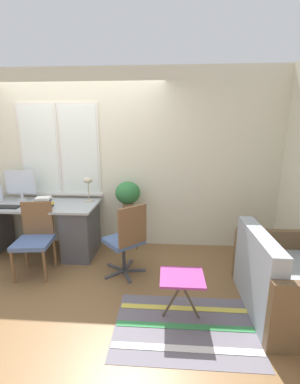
{
  "coord_description": "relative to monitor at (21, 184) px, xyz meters",
  "views": [
    {
      "loc": [
        1.29,
        -3.09,
        1.85
      ],
      "look_at": [
        1.07,
        0.18,
        1.03
      ],
      "focal_mm": 24.0,
      "sensor_mm": 36.0,
      "label": 1
    }
  ],
  "objects": [
    {
      "name": "desk_lamp",
      "position": [
        1.04,
        0.01,
        0.02
      ],
      "size": [
        0.14,
        0.14,
        0.36
      ],
      "color": "#BCB299",
      "rests_on": "desk"
    },
    {
      "name": "desk_chair_wooden",
      "position": [
        0.52,
        -0.7,
        -0.54
      ],
      "size": [
        0.48,
        0.49,
        0.91
      ],
      "rotation": [
        0.0,
        0.0,
        0.11
      ],
      "color": "brown",
      "rests_on": "ground_plane"
    },
    {
      "name": "mouse",
      "position": [
        0.24,
        -0.37,
        -0.24
      ],
      "size": [
        0.04,
        0.07,
        0.03
      ],
      "color": "silver",
      "rests_on": "desk"
    },
    {
      "name": "folding_stool",
      "position": [
        2.37,
        -1.43,
        -0.61
      ],
      "size": [
        0.42,
        0.36,
        0.46
      ],
      "color": "#93337A",
      "rests_on": "ground_plane"
    },
    {
      "name": "keyboard",
      "position": [
        -0.04,
        -0.38,
        -0.25
      ],
      "size": [
        0.39,
        0.15,
        0.02
      ],
      "color": "black",
      "rests_on": "desk"
    },
    {
      "name": "plant_stand",
      "position": [
        1.63,
        0.0,
        -0.49
      ],
      "size": [
        0.28,
        0.28,
        0.6
      ],
      "color": "#333338",
      "rests_on": "ground_plane"
    },
    {
      "name": "monitor",
      "position": [
        0.0,
        0.0,
        0.0
      ],
      "size": [
        0.47,
        0.14,
        0.46
      ],
      "color": "silver",
      "rests_on": "desk"
    },
    {
      "name": "wall_back_with_window",
      "position": [
        0.9,
        0.26,
        0.32
      ],
      "size": [
        9.0,
        0.12,
        2.7
      ],
      "color": "beige",
      "rests_on": "ground_plane"
    },
    {
      "name": "couch_loveseat",
      "position": [
        3.4,
        -1.24,
        -0.74
      ],
      "size": [
        0.78,
        1.19,
        0.84
      ],
      "rotation": [
        0.0,
        0.0,
        1.57
      ],
      "color": "#9EA8B2",
      "rests_on": "ground_plane"
    },
    {
      "name": "floor_rug_striped",
      "position": [
        2.4,
        -1.57,
        -1.03
      ],
      "size": [
        1.34,
        0.89,
        0.01
      ],
      "color": "slate",
      "rests_on": "ground_plane"
    },
    {
      "name": "potted_plant",
      "position": [
        1.63,
        0.0,
        -0.13
      ],
      "size": [
        0.37,
        0.37,
        0.48
      ],
      "color": "#9E6B4C",
      "rests_on": "plant_stand"
    },
    {
      "name": "ground_plane",
      "position": [
        0.91,
        -0.56,
        -1.03
      ],
      "size": [
        14.0,
        14.0,
        0.0
      ],
      "primitive_type": "plane",
      "color": "brown"
    },
    {
      "name": "office_chair_swivel",
      "position": [
        1.71,
        -0.7,
        -0.53
      ],
      "size": [
        0.59,
        0.59,
        0.96
      ],
      "rotation": [
        0.0,
        0.0,
        3.88
      ],
      "color": "#47474C",
      "rests_on": "ground_plane"
    },
    {
      "name": "book_stack",
      "position": [
        0.51,
        -0.33,
        -0.18
      ],
      "size": [
        0.23,
        0.2,
        0.15
      ],
      "color": "black",
      "rests_on": "desk"
    },
    {
      "name": "desk",
      "position": [
        0.23,
        -0.19,
        -0.62
      ],
      "size": [
        1.93,
        0.73,
        0.77
      ],
      "color": "#9EA3A8",
      "rests_on": "ground_plane"
    }
  ]
}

